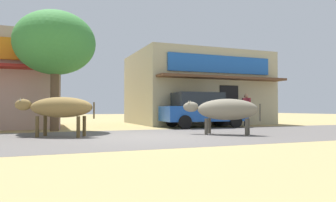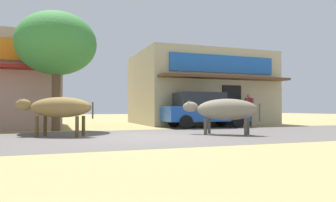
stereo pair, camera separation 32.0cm
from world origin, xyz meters
name	(u,v)px [view 2 (the right image)]	position (x,y,z in m)	size (l,w,h in m)	color
ground	(149,136)	(0.00, 0.00, 0.00)	(80.00, 80.00, 0.00)	tan
asphalt_road	(149,136)	(0.00, 0.00, 0.00)	(72.00, 6.20, 0.00)	#5B5653
storefront_right_club	(199,89)	(5.42, 7.58, 2.05)	(7.46, 6.62, 4.10)	tan
roadside_tree	(57,44)	(-2.77, 3.63, 3.47)	(3.15, 3.15, 4.75)	brown
parked_hatchback_car	(203,110)	(3.79, 3.75, 0.84)	(3.98, 1.87, 1.64)	#1A4AA0
cow_near_brown	(59,108)	(-2.72, 0.92, 0.92)	(2.50, 1.59, 1.26)	olive
cow_far_dark	(225,110)	(2.63, -0.25, 0.85)	(2.29, 2.10, 1.23)	gray
pedestrian_by_shop	(249,107)	(6.53, 4.06, 0.97)	(0.47, 0.61, 1.65)	#262633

